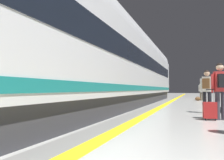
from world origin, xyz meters
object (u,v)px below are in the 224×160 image
(passenger_near, at_px, (220,86))
(duffel_bag_far, at_px, (198,99))
(high_speed_train, at_px, (90,50))
(duffel_bag_mid, at_px, (217,110))
(suitcase_near, at_px, (210,110))
(passenger_mid, at_px, (207,88))
(passenger_far, at_px, (202,89))

(passenger_near, distance_m, duffel_bag_far, 12.54)
(passenger_near, bearing_deg, high_speed_train, 173.30)
(duffel_bag_mid, bearing_deg, suitcase_near, -100.53)
(passenger_mid, relative_size, duffel_bag_far, 3.87)
(duffel_bag_mid, height_order, passenger_far, passenger_far)
(high_speed_train, xyz_separation_m, passenger_near, (4.68, -0.55, -1.46))
(duffel_bag_far, bearing_deg, passenger_far, 31.47)
(suitcase_near, distance_m, duffel_bag_mid, 2.03)
(suitcase_near, distance_m, passenger_mid, 2.34)
(passenger_mid, bearing_deg, passenger_far, 89.24)
(suitcase_near, height_order, duffel_bag_far, suitcase_near)
(high_speed_train, distance_m, duffel_bag_mid, 5.43)
(suitcase_near, relative_size, duffel_bag_far, 2.14)
(duffel_bag_far, bearing_deg, passenger_near, -87.90)
(passenger_near, xyz_separation_m, duffel_bag_mid, (0.04, 1.82, -0.89))
(passenger_near, height_order, passenger_mid, passenger_near)
(suitcase_near, relative_size, duffel_bag_mid, 2.14)
(suitcase_near, xyz_separation_m, passenger_mid, (0.05, 2.23, 0.70))
(duffel_bag_mid, xyz_separation_m, passenger_far, (-0.18, 10.88, 0.79))
(suitcase_near, bearing_deg, passenger_mid, 88.83)
(high_speed_train, relative_size, passenger_near, 19.99)
(duffel_bag_far, bearing_deg, duffel_bag_mid, -87.32)
(passenger_mid, height_order, passenger_far, passenger_mid)
(passenger_mid, xyz_separation_m, duffel_bag_far, (-0.18, 10.44, -0.86))
(suitcase_near, xyz_separation_m, passenger_far, (0.19, 12.87, 0.64))
(passenger_mid, height_order, duffel_bag_mid, passenger_mid)
(passenger_mid, bearing_deg, duffel_bag_mid, -36.46)
(suitcase_near, height_order, passenger_far, passenger_far)
(passenger_near, relative_size, passenger_far, 1.10)
(high_speed_train, bearing_deg, passenger_far, 69.49)
(high_speed_train, relative_size, passenger_far, 22.04)
(passenger_near, bearing_deg, suitcase_near, -151.40)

